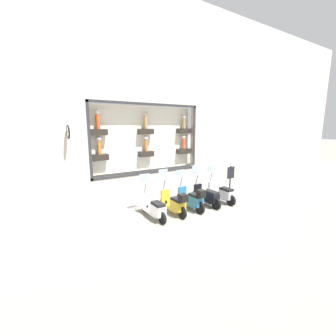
# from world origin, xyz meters

# --- Properties ---
(ground_plane) EXTENTS (120.00, 120.00, 0.00)m
(ground_plane) POSITION_xyz_m (0.00, 0.00, 0.00)
(ground_plane) COLOR gray
(building_facade) EXTENTS (1.21, 36.00, 9.82)m
(building_facade) POSITION_xyz_m (3.60, 0.00, 5.02)
(building_facade) COLOR beige
(building_facade) RESTS_ON ground_plane
(scooter_silver_0) EXTENTS (1.80, 0.60, 1.57)m
(scooter_silver_0) POSITION_xyz_m (0.18, -1.97, 0.42)
(scooter_silver_0) COLOR black
(scooter_silver_0) RESTS_ON ground_plane
(scooter_black_1) EXTENTS (1.80, 0.60, 1.68)m
(scooter_black_1) POSITION_xyz_m (0.18, -1.11, 0.43)
(scooter_black_1) COLOR black
(scooter_black_1) RESTS_ON ground_plane
(scooter_teal_2) EXTENTS (1.80, 0.60, 1.54)m
(scooter_teal_2) POSITION_xyz_m (0.12, -0.25, 0.47)
(scooter_teal_2) COLOR black
(scooter_teal_2) RESTS_ON ground_plane
(scooter_yellow_3) EXTENTS (1.79, 0.60, 1.66)m
(scooter_yellow_3) POSITION_xyz_m (0.11, 0.62, 0.46)
(scooter_yellow_3) COLOR black
(scooter_yellow_3) RESTS_ON ground_plane
(scooter_white_4) EXTENTS (1.79, 0.60, 1.56)m
(scooter_white_4) POSITION_xyz_m (0.17, 1.48, 0.41)
(scooter_white_4) COLOR black
(scooter_white_4) RESTS_ON ground_plane
(shop_sign_post) EXTENTS (0.36, 0.45, 1.58)m
(shop_sign_post) POSITION_xyz_m (0.35, -2.69, 0.84)
(shop_sign_post) COLOR #232326
(shop_sign_post) RESTS_ON ground_plane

